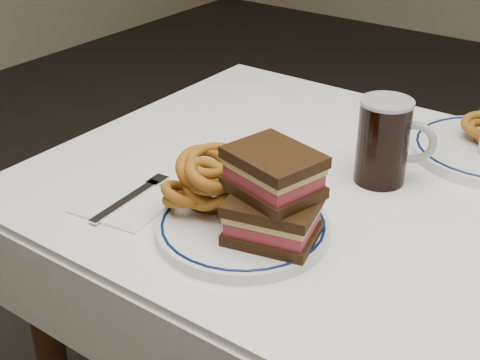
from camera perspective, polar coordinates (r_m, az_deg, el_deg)
The scene contains 7 objects.
dining_table at distance 1.22m, azimuth 12.12°, elevation -6.19°, with size 1.27×0.87×0.75m.
main_plate at distance 1.05m, azimuth 0.27°, elevation -4.00°, with size 0.27×0.27×0.02m.
reuben_sandwich at distance 0.98m, azimuth 2.85°, elevation -1.35°, with size 0.16×0.15×0.13m.
onion_rings_main at distance 1.06m, azimuth -2.94°, elevation -0.19°, with size 0.13×0.13×0.11m.
ketchup_ramekin at distance 1.13m, azimuth 1.19°, elevation 0.06°, with size 0.05×0.05×0.03m.
beer_mug at distance 1.19m, azimuth 12.26°, elevation 3.29°, with size 0.13×0.09×0.15m.
napkin_fork at distance 1.15m, azimuth -9.63°, elevation -1.84°, with size 0.16×0.19×0.01m.
Camera 1 is at (0.37, -0.94, 1.33)m, focal length 50.00 mm.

